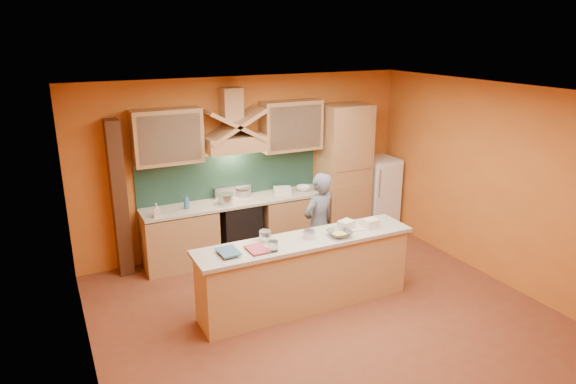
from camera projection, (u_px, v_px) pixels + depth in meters
name	position (u px, v px, depth m)	size (l,w,h in m)	color
floor	(323.00, 314.00, 6.56)	(5.50, 5.00, 0.01)	brown
ceiling	(328.00, 93.00, 5.72)	(5.50, 5.00, 0.01)	white
wall_back	(247.00, 164.00, 8.28)	(5.50, 0.02, 2.80)	#C96D27
wall_front	(487.00, 308.00, 4.00)	(5.50, 0.02, 2.80)	#C96D27
wall_left	(80.00, 253.00, 4.98)	(0.02, 5.00, 2.80)	#C96D27
wall_right	(493.00, 182.00, 7.30)	(0.02, 5.00, 2.80)	#C96D27
base_cabinet_left	(180.00, 239.00, 7.79)	(1.10, 0.60, 0.86)	tan
base_cabinet_right	(292.00, 220.00, 8.59)	(1.10, 0.60, 0.86)	tan
counter_top	(238.00, 201.00, 8.05)	(3.00, 0.62, 0.04)	beige
stove	(238.00, 228.00, 8.18)	(0.60, 0.58, 0.90)	black
backsplash	(231.00, 175.00, 8.18)	(3.00, 0.03, 0.70)	#18352A
range_hood	(235.00, 143.00, 7.81)	(0.92, 0.50, 0.24)	tan
hood_chimney	(231.00, 104.00, 7.72)	(0.30, 0.30, 0.50)	tan
upper_cabinet_left	(167.00, 136.00, 7.40)	(1.00, 0.35, 0.80)	tan
upper_cabinet_right	(291.00, 126.00, 8.24)	(1.00, 0.35, 0.80)	tan
pantry_column	(344.00, 172.00, 8.79)	(0.80, 0.60, 2.30)	tan
fridge	(378.00, 193.00, 9.26)	(0.58, 0.60, 1.30)	white
trim_column_left	(119.00, 199.00, 7.36)	(0.20, 0.30, 2.30)	#472816
island_body	(305.00, 275.00, 6.64)	(2.80, 0.55, 0.88)	tan
island_top	(306.00, 241.00, 6.50)	(2.90, 0.62, 0.05)	beige
person	(319.00, 225.00, 7.40)	(0.57, 0.37, 1.56)	slate
pot_large	(226.00, 200.00, 7.86)	(0.22, 0.22, 0.16)	silver
pot_small	(243.00, 193.00, 8.23)	(0.22, 0.22, 0.13)	#ACADB3
soap_bottle_a	(157.00, 210.00, 7.28)	(0.09, 0.09, 0.20)	silver
soap_bottle_b	(186.00, 201.00, 7.63)	(0.09, 0.09, 0.23)	teal
bowl_back	(304.00, 188.00, 8.51)	(0.24, 0.24, 0.08)	white
dish_rack	(282.00, 190.00, 8.37)	(0.27, 0.21, 0.10)	white
book_lower	(248.00, 251.00, 6.09)	(0.23, 0.31, 0.03)	#BE434B
book_upper	(219.00, 254.00, 5.98)	(0.23, 0.32, 0.02)	#3E6288
jar_large	(265.00, 236.00, 6.38)	(0.15, 0.15, 0.14)	white
jar_small	(273.00, 246.00, 6.12)	(0.12, 0.12, 0.13)	silver
kitchen_scale	(309.00, 235.00, 6.49)	(0.11, 0.11, 0.09)	silver
mixing_bowl	(339.00, 233.00, 6.56)	(0.31, 0.31, 0.08)	silver
cloth	(353.00, 228.00, 6.81)	(0.27, 0.20, 0.02)	beige
grocery_bag_a	(346.00, 225.00, 6.78)	(0.19, 0.15, 0.12)	beige
grocery_bag_b	(371.00, 223.00, 6.84)	(0.19, 0.15, 0.12)	beige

